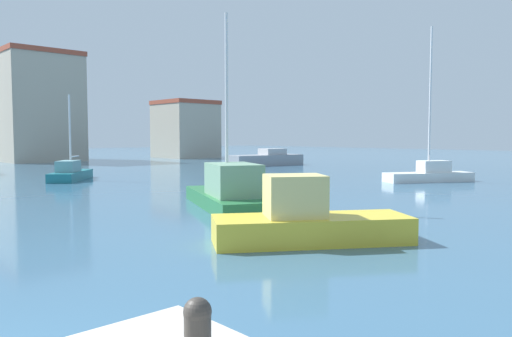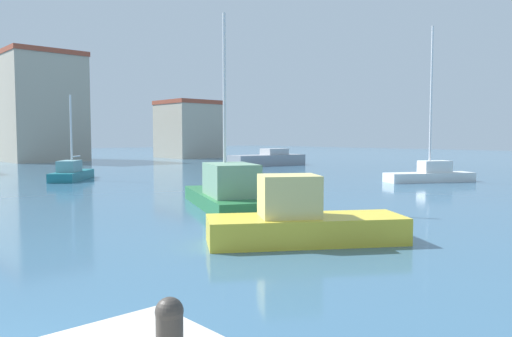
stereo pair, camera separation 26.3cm
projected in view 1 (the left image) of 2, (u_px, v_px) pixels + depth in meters
name	position (u px, v px, depth m)	size (l,w,h in m)	color
water	(156.00, 182.00, 29.03)	(160.00, 160.00, 0.00)	#38607F
mooring_bollard	(198.00, 328.00, 3.94)	(0.23, 0.23, 0.55)	#38332D
sailboat_white_distant_east	(430.00, 173.00, 29.43)	(5.42, 3.80, 9.16)	white
motorboat_grey_behind_lamppost	(266.00, 159.00, 45.51)	(7.50, 3.33, 1.56)	gray
motorboat_yellow_outer_mooring	(308.00, 221.00, 12.57)	(5.10, 4.13, 1.75)	gold
sailboat_teal_mid_harbor	(70.00, 173.00, 30.38)	(4.09, 4.55, 5.27)	#1E707A
sailboat_green_center_channel	(229.00, 191.00, 18.52)	(4.43, 6.59, 7.35)	#28703D
harbor_office	(35.00, 107.00, 53.65)	(7.69, 9.80, 11.69)	#B2A893
warehouse_block	(186.00, 129.00, 62.01)	(6.41, 6.71, 7.15)	#B2A893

